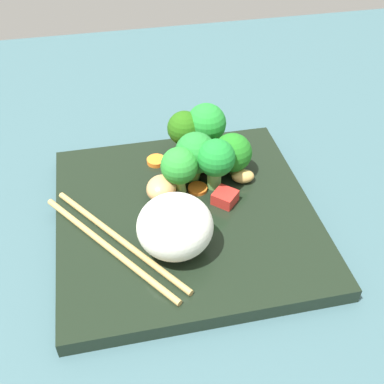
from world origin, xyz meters
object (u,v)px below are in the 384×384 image
at_px(rice_mound, 175,227).
at_px(chopstick_pair, 114,243).
at_px(square_plate, 186,217).
at_px(carrot_slice_0, 198,189).
at_px(broccoli_floret_2, 216,159).

relative_size(rice_mound, chopstick_pair, 0.43).
xyz_separation_m(square_plate, carrot_slice_0, (-0.02, -0.03, 0.01)).
relative_size(broccoli_floret_2, carrot_slice_0, 2.88).
relative_size(square_plate, rice_mound, 3.73).
bearing_deg(square_plate, broccoli_floret_2, -141.50).
height_order(broccoli_floret_2, chopstick_pair, broccoli_floret_2).
distance_m(carrot_slice_0, chopstick_pair, 0.12).
relative_size(broccoli_floret_2, chopstick_pair, 0.37).
distance_m(rice_mound, chopstick_pair, 0.07).
xyz_separation_m(square_plate, chopstick_pair, (0.08, 0.03, 0.01)).
bearing_deg(rice_mound, chopstick_pair, -16.68).
bearing_deg(rice_mound, carrot_slice_0, -115.96).
xyz_separation_m(rice_mound, chopstick_pair, (0.06, -0.02, -0.03)).
height_order(square_plate, carrot_slice_0, carrot_slice_0).
bearing_deg(square_plate, carrot_slice_0, -122.54).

